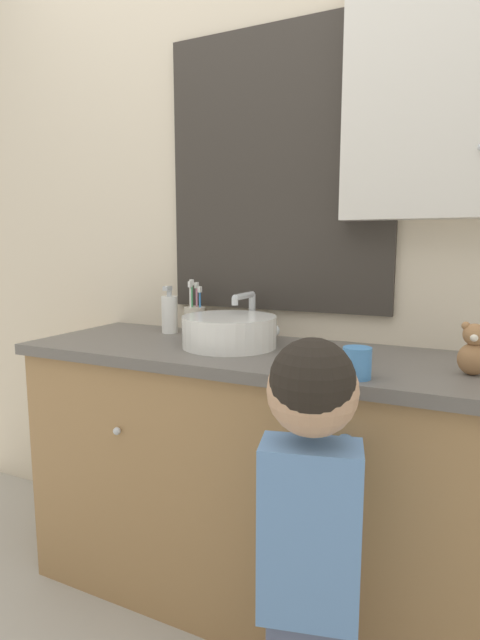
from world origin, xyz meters
The scene contains 8 objects.
wall_back centered at (0.03, 0.62, 1.28)m, with size 3.20×0.18×2.50m.
vanity_counter centered at (0.00, 0.34, 0.43)m, with size 1.49×0.53×0.85m.
sink_basin centered at (-0.08, 0.35, 0.90)m, with size 0.30×0.35×0.17m.
toothbrush_holder centered at (-0.31, 0.51, 0.90)m, with size 0.08×0.08×0.20m.
soap_dispenser centered at (-0.40, 0.48, 0.92)m, with size 0.06×0.06×0.18m.
child_figure centered at (0.35, -0.11, 0.62)m, with size 0.23×0.49×0.99m.
teddy_bear centered at (0.63, 0.30, 0.91)m, with size 0.07×0.06×0.14m.
drinking_cup centered at (0.38, 0.14, 0.89)m, with size 0.07×0.07×0.08m, color #4789D1.
Camera 1 is at (0.64, -1.06, 1.17)m, focal length 28.00 mm.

